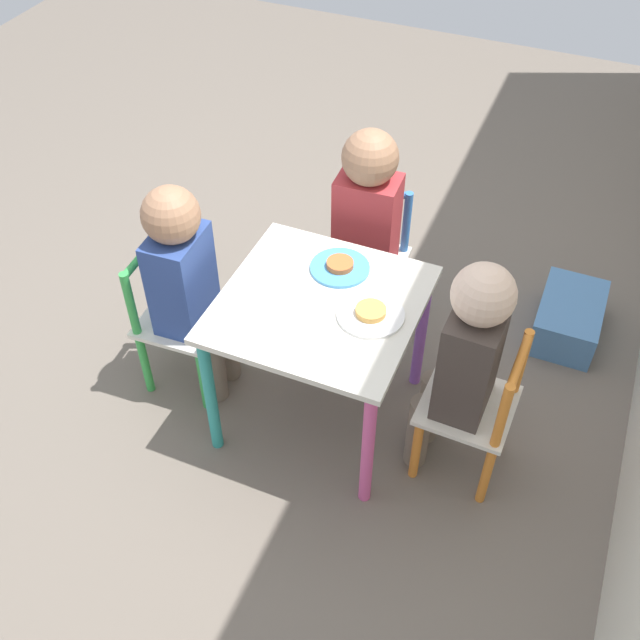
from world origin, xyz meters
TOP-DOWN VIEW (x-y plane):
  - ground_plane at (0.00, 0.00)m, footprint 6.00×6.00m
  - kids_table at (0.00, 0.00)m, footprint 0.56×0.56m
  - chair_orange at (0.01, 0.49)m, footprint 0.27×0.27m
  - chair_blue at (-0.49, -0.02)m, footprint 0.27×0.27m
  - chair_green at (0.02, -0.49)m, footprint 0.27×0.27m
  - child_back at (0.01, 0.43)m, footprint 0.20×0.22m
  - child_left at (-0.43, -0.02)m, footprint 0.23×0.21m
  - child_front at (0.02, -0.43)m, footprint 0.21×0.22m
  - plate_back at (0.00, 0.15)m, footprint 0.19×0.19m
  - plate_left at (-0.15, 0.00)m, footprint 0.18×0.18m
  - storage_bin at (-0.68, 0.68)m, footprint 0.34×0.22m

SIDE VIEW (x-z plane):
  - ground_plane at x=0.00m, z-range 0.00..0.00m
  - storage_bin at x=-0.68m, z-range 0.00..0.15m
  - chair_orange at x=0.01m, z-range 0.00..0.51m
  - chair_blue at x=-0.49m, z-range 0.00..0.51m
  - chair_green at x=0.02m, z-range 0.00..0.51m
  - kids_table at x=0.00m, z-range 0.17..0.67m
  - child_back at x=0.01m, z-range 0.08..0.85m
  - child_front at x=0.02m, z-range 0.08..0.85m
  - child_left at x=-0.43m, z-range 0.09..0.88m
  - plate_back at x=0.00m, z-range 0.49..0.52m
  - plate_left at x=-0.15m, z-range 0.49..0.52m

